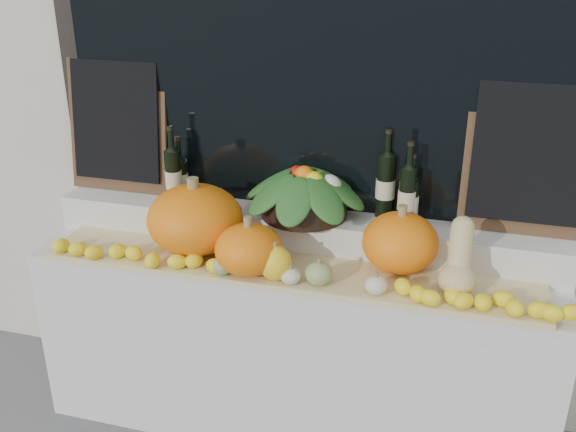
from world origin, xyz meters
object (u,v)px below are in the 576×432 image
(pumpkin_right, at_px, (400,243))
(wine_bottle_tall, at_px, (385,185))
(produce_bowl, at_px, (304,191))
(butternut_squash, at_px, (459,263))
(pumpkin_left, at_px, (195,219))

(pumpkin_right, bearing_deg, wine_bottle_tall, 113.33)
(pumpkin_right, height_order, produce_bowl, produce_bowl)
(butternut_squash, relative_size, wine_bottle_tall, 0.74)
(produce_bowl, bearing_deg, pumpkin_left, -154.72)
(pumpkin_left, xyz_separation_m, wine_bottle_tall, (0.78, 0.29, 0.13))
(pumpkin_right, relative_size, butternut_squash, 1.07)
(butternut_squash, bearing_deg, pumpkin_left, 176.88)
(pumpkin_right, relative_size, wine_bottle_tall, 0.79)
(pumpkin_right, height_order, butternut_squash, butternut_squash)
(pumpkin_left, xyz_separation_m, butternut_squash, (1.11, -0.06, -0.03))
(wine_bottle_tall, bearing_deg, pumpkin_right, -66.67)
(butternut_squash, distance_m, wine_bottle_tall, 0.51)
(pumpkin_right, bearing_deg, produce_bowl, 161.44)
(butternut_squash, relative_size, produce_bowl, 0.50)
(pumpkin_left, bearing_deg, pumpkin_right, 3.67)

